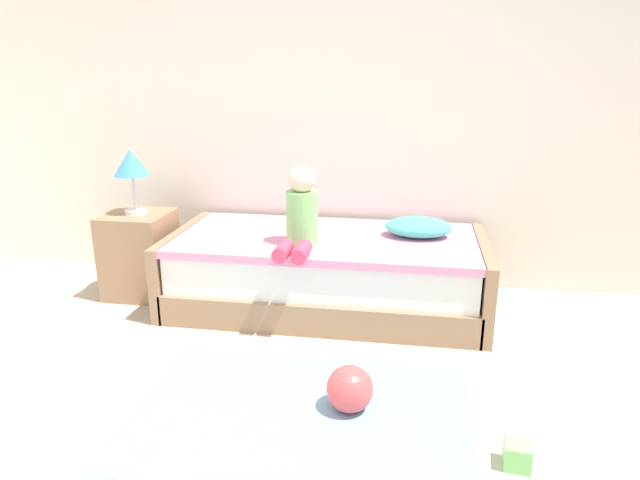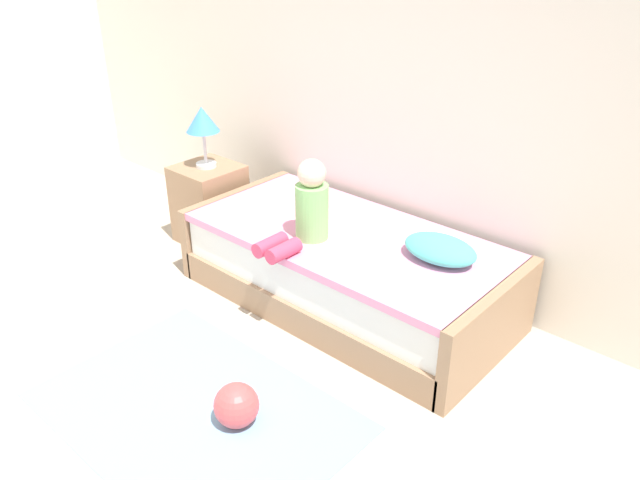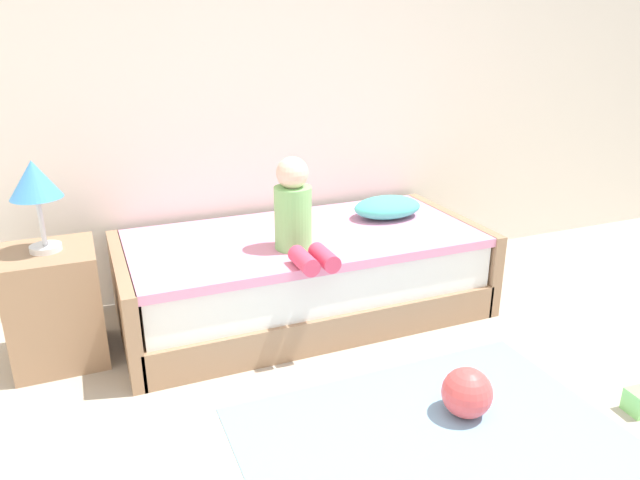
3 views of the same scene
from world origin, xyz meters
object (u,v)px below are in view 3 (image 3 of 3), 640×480
pillow (387,207)px  toy_ball (467,393)px  nightstand (56,306)px  child_figure (296,214)px  bed (304,275)px  toy_block (640,402)px  table_lamp (35,184)px

pillow → toy_ball: bearing=-102.8°
nightstand → child_figure: 1.31m
bed → toy_ball: 1.25m
toy_block → child_figure: bearing=132.5°
nightstand → toy_block: 2.83m
nightstand → toy_ball: 2.06m
pillow → toy_block: pillow is taller
pillow → toy_block: 1.73m
table_lamp → toy_ball: (1.66, -1.21, -0.82)m
nightstand → child_figure: bearing=-10.6°
nightstand → toy_ball: bearing=-36.1°
bed → child_figure: bearing=-119.1°
table_lamp → toy_block: size_ratio=4.18×
toy_ball → toy_block: (0.73, -0.29, -0.06)m
pillow → table_lamp: bearing=-177.1°
bed → toy_block: size_ratio=19.62×
pillow → toy_ball: size_ratio=1.95×
table_lamp → child_figure: bearing=-10.6°
nightstand → pillow: bearing=2.9°
toy_ball → nightstand: bearing=143.9°
bed → table_lamp: 1.52m
toy_block → toy_ball: bearing=158.4°
toy_ball → toy_block: 0.79m
child_figure → toy_ball: bearing=-66.2°
bed → pillow: bearing=9.4°
bed → child_figure: 0.53m
table_lamp → toy_block: bearing=-32.1°
table_lamp → pillow: (1.95, 0.10, -0.37)m
table_lamp → pillow: size_ratio=1.02×
table_lamp → toy_block: table_lamp is taller
toy_ball → toy_block: size_ratio=2.10×
nightstand → toy_block: (2.38, -1.50, -0.25)m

